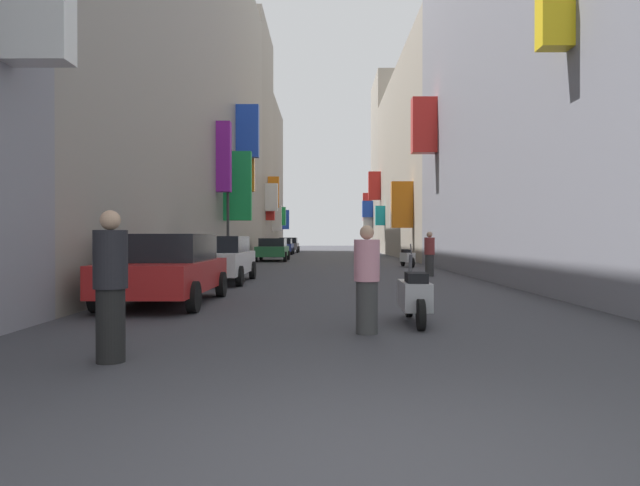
# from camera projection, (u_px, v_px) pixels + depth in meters

# --- Properties ---
(ground_plane) EXTENTS (140.00, 140.00, 0.00)m
(ground_plane) POSITION_uv_depth(u_px,v_px,m) (330.00, 262.00, 33.25)
(ground_plane) COLOR #38383D
(building_left_mid_a) EXTENTS (7.29, 32.08, 17.54)m
(building_left_mid_a) POSITION_uv_depth(u_px,v_px,m) (158.00, 79.00, 25.60)
(building_left_mid_a) COLOR gray
(building_left_mid_a) RESTS_ON ground
(building_left_mid_b) EXTENTS (6.99, 9.52, 18.97)m
(building_left_mid_b) POSITION_uv_depth(u_px,v_px,m) (233.00, 142.00, 46.39)
(building_left_mid_b) COLOR gray
(building_left_mid_b) RESTS_ON ground
(building_left_mid_c) EXTENTS (6.91, 12.07, 14.85)m
(building_left_mid_c) POSITION_uv_depth(u_px,v_px,m) (250.00, 180.00, 57.20)
(building_left_mid_c) COLOR gray
(building_left_mid_c) RESTS_ON ground
(building_right_near) EXTENTS (7.24, 26.96, 16.99)m
(building_right_near) POSITION_uv_depth(u_px,v_px,m) (603.00, 1.00, 16.59)
(building_right_near) COLOR gray
(building_right_near) RESTS_ON ground
(building_right_mid_a) EXTENTS (7.31, 24.72, 14.21)m
(building_right_mid_a) POSITION_uv_depth(u_px,v_px,m) (433.00, 164.00, 42.45)
(building_right_mid_a) COLOR #9E9384
(building_right_mid_a) RESTS_ON ground
(building_right_mid_b) EXTENTS (7.16, 8.32, 18.22)m
(building_right_mid_b) POSITION_uv_depth(u_px,v_px,m) (402.00, 166.00, 58.96)
(building_right_mid_b) COLOR #9E9384
(building_right_mid_b) RESTS_ON ground
(parked_car_blue) EXTENTS (1.99, 4.04, 1.37)m
(parked_car_blue) POSITION_uv_depth(u_px,v_px,m) (282.00, 246.00, 47.72)
(parked_car_blue) COLOR navy
(parked_car_blue) RESTS_ON ground
(parked_car_white) EXTENTS (1.95, 4.46, 1.47)m
(parked_car_white) POSITION_uv_depth(u_px,v_px,m) (219.00, 258.00, 17.71)
(parked_car_white) COLOR white
(parked_car_white) RESTS_ON ground
(parked_car_red) EXTENTS (2.00, 4.28, 1.49)m
(parked_car_red) POSITION_uv_depth(u_px,v_px,m) (167.00, 267.00, 11.92)
(parked_car_red) COLOR #B21E1E
(parked_car_red) RESTS_ON ground
(parked_car_green) EXTENTS (1.93, 4.40, 1.40)m
(parked_car_green) POSITION_uv_depth(u_px,v_px,m) (273.00, 249.00, 34.41)
(parked_car_green) COLOR #236638
(parked_car_green) RESTS_ON ground
(parked_car_grey) EXTENTS (2.02, 4.11, 1.46)m
(parked_car_grey) POSITION_uv_depth(u_px,v_px,m) (289.00, 245.00, 53.74)
(parked_car_grey) COLOR slate
(parked_car_grey) RESTS_ON ground
(scooter_white) EXTENTS (0.64, 1.84, 1.13)m
(scooter_white) POSITION_uv_depth(u_px,v_px,m) (407.00, 257.00, 27.28)
(scooter_white) COLOR silver
(scooter_white) RESTS_ON ground
(scooter_green) EXTENTS (0.59, 1.90, 1.13)m
(scooter_green) POSITION_uv_depth(u_px,v_px,m) (276.00, 251.00, 40.98)
(scooter_green) COLOR #287F3D
(scooter_green) RESTS_ON ground
(scooter_silver) EXTENTS (0.48, 1.97, 1.13)m
(scooter_silver) POSITION_uv_depth(u_px,v_px,m) (415.00, 295.00, 9.16)
(scooter_silver) COLOR #ADADB2
(scooter_silver) RESTS_ON ground
(pedestrian_crossing) EXTENTS (0.52, 0.52, 1.65)m
(pedestrian_crossing) POSITION_uv_depth(u_px,v_px,m) (429.00, 254.00, 20.47)
(pedestrian_crossing) COLOR #363636
(pedestrian_crossing) RESTS_ON ground
(pedestrian_near_left) EXTENTS (0.52, 0.52, 1.72)m
(pedestrian_near_left) POSITION_uv_depth(u_px,v_px,m) (111.00, 286.00, 6.29)
(pedestrian_near_left) COLOR black
(pedestrian_near_left) RESTS_ON ground
(pedestrian_near_right) EXTENTS (0.50, 0.50, 1.60)m
(pedestrian_near_right) POSITION_uv_depth(u_px,v_px,m) (367.00, 280.00, 8.17)
(pedestrian_near_right) COLOR #3C3C3C
(pedestrian_near_right) RESTS_ON ground
(traffic_light_near_corner) EXTENTS (0.26, 0.34, 4.55)m
(traffic_light_near_corner) POSITION_uv_depth(u_px,v_px,m) (228.00, 200.00, 24.31)
(traffic_light_near_corner) COLOR #2D2D2D
(traffic_light_near_corner) RESTS_ON ground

